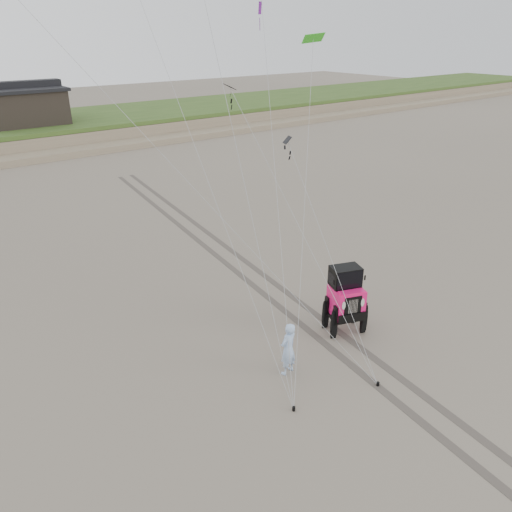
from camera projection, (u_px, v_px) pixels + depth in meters
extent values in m
plane|color=#6B6054|center=(336.00, 368.00, 14.20)|extent=(160.00, 160.00, 0.00)
cube|color=#7A6B54|center=(0.00, 137.00, 41.12)|extent=(160.00, 12.00, 1.40)
cube|color=#7A6B54|center=(23.00, 157.00, 36.65)|extent=(160.00, 3.50, 0.50)
cube|color=black|center=(23.00, 107.00, 40.57)|extent=(6.00, 5.00, 2.60)
cube|color=black|center=(20.00, 89.00, 39.98)|extent=(6.40, 5.40, 0.25)
cube|color=black|center=(19.00, 84.00, 39.82)|extent=(6.40, 1.20, 0.50)
imported|color=#90AFDF|center=(288.00, 349.00, 13.71)|extent=(0.64, 0.48, 1.59)
cube|color=black|center=(287.00, 140.00, 16.47)|extent=(0.42, 0.51, 0.28)
cube|color=black|center=(230.00, 87.00, 16.19)|extent=(0.30, 0.45, 0.20)
cube|color=#35D726|center=(313.00, 38.00, 18.87)|extent=(0.95, 0.70, 0.41)
cylinder|color=black|center=(294.00, 409.00, 12.60)|extent=(0.08, 0.08, 0.12)
cylinder|color=black|center=(378.00, 384.00, 13.48)|extent=(0.08, 0.08, 0.12)
cube|color=#4C443D|center=(223.00, 260.00, 20.83)|extent=(4.42, 29.74, 0.01)
cube|color=#4C443D|center=(238.00, 256.00, 21.28)|extent=(4.42, 29.74, 0.01)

